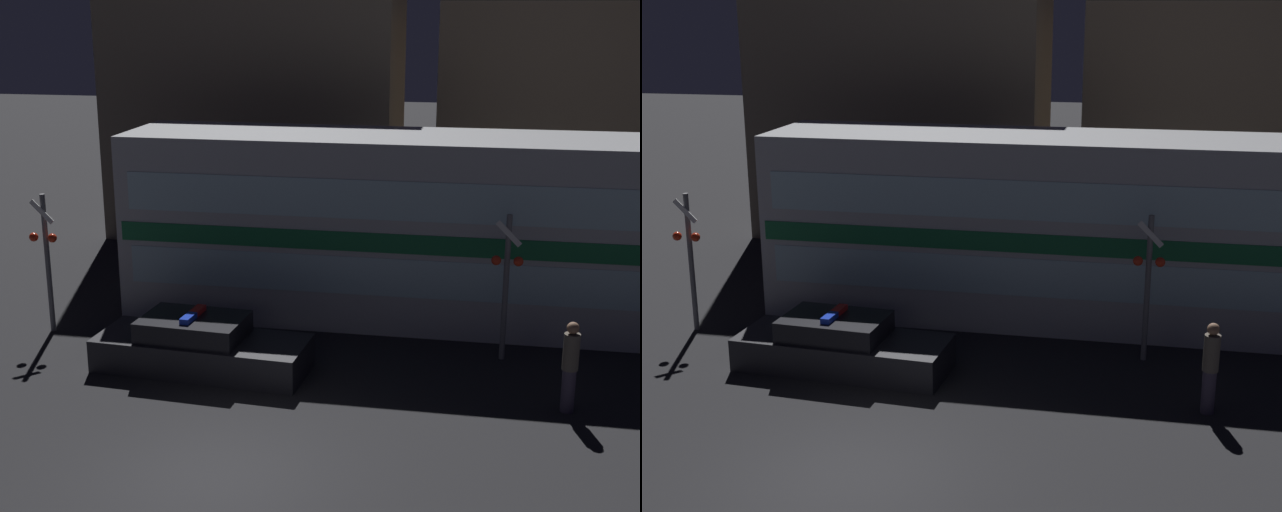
# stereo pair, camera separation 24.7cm
# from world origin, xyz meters

# --- Properties ---
(ground_plane) EXTENTS (120.00, 120.00, 0.00)m
(ground_plane) POSITION_xyz_m (0.00, 0.00, 0.00)
(ground_plane) COLOR black
(train) EXTENTS (14.74, 3.18, 4.59)m
(train) POSITION_xyz_m (2.72, 8.70, 2.30)
(train) COLOR #B7BABF
(train) RESTS_ON ground_plane
(police_car) EXTENTS (4.69, 2.03, 1.29)m
(police_car) POSITION_xyz_m (-1.69, 4.43, 0.49)
(police_car) COLOR black
(police_car) RESTS_ON ground_plane
(pedestrian) EXTENTS (0.31, 0.31, 1.84)m
(pedestrian) POSITION_xyz_m (5.96, 3.74, 0.95)
(pedestrian) COLOR #3F384C
(pedestrian) RESTS_ON ground_plane
(crossing_signal_near) EXTENTS (0.68, 0.29, 3.30)m
(crossing_signal_near) POSITION_xyz_m (4.73, 6.19, 1.87)
(crossing_signal_near) COLOR slate
(crossing_signal_near) RESTS_ON ground_plane
(crossing_signal_far) EXTENTS (0.68, 0.29, 3.38)m
(crossing_signal_far) POSITION_xyz_m (-5.95, 5.96, 1.91)
(crossing_signal_far) COLOR slate
(crossing_signal_far) RESTS_ON ground_plane
(building_left) EXTENTS (9.51, 4.78, 10.17)m
(building_left) POSITION_xyz_m (-3.58, 16.85, 5.09)
(building_left) COLOR #726656
(building_left) RESTS_ON ground_plane
(building_center) EXTENTS (9.96, 6.29, 7.74)m
(building_center) POSITION_xyz_m (7.58, 17.63, 3.87)
(building_center) COLOR brown
(building_center) RESTS_ON ground_plane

